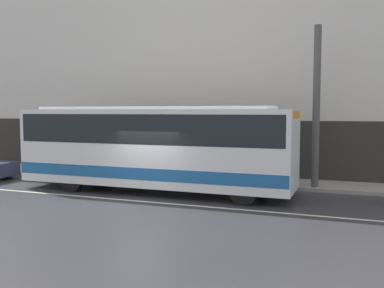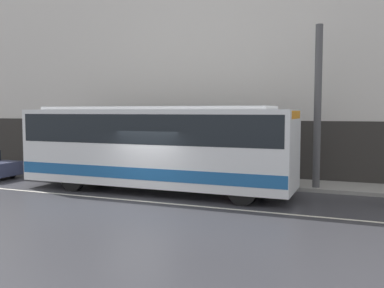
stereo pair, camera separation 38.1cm
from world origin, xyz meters
name	(u,v)px [view 2 (the right image)]	position (x,y,z in m)	size (l,w,h in m)	color
ground_plane	(140,201)	(0.00, 0.00, 0.00)	(60.00, 60.00, 0.00)	#333338
sidewalk	(194,178)	(0.00, 5.18, 0.08)	(60.00, 2.35, 0.15)	gray
building_facade	(204,39)	(0.00, 6.50, 6.78)	(60.00, 0.35, 13.99)	silver
lane_stripe	(140,201)	(0.00, 0.00, 0.00)	(54.00, 0.14, 0.01)	beige
transit_bus	(155,144)	(-0.34, 1.82, 1.93)	(11.10, 2.57, 3.43)	white
utility_pole_near	(318,107)	(5.67, 4.41, 3.41)	(0.29, 0.29, 6.51)	#4C4C4F
pedestrian_waiting	(228,160)	(1.62, 5.40, 0.98)	(0.36, 0.36, 1.76)	maroon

